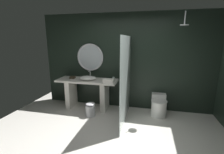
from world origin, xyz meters
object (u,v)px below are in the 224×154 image
at_px(tumbler_cup, 113,79).
at_px(round_wall_mirror, 90,57).
at_px(vessel_sink, 88,78).
at_px(toilet, 159,106).
at_px(rain_shower_head, 184,24).
at_px(waste_bin, 90,109).
at_px(tissue_box, 73,77).
at_px(folded_hand_towel, 109,81).

relative_size(tumbler_cup, round_wall_mirror, 0.14).
relative_size(vessel_sink, round_wall_mirror, 0.61).
height_order(tumbler_cup, toilet, tumbler_cup).
distance_m(rain_shower_head, toilet, 2.04).
bearing_deg(toilet, vessel_sink, -179.27).
distance_m(tumbler_cup, waste_bin, 0.99).
bearing_deg(tumbler_cup, tissue_box, 179.71).
xyz_separation_m(tissue_box, rain_shower_head, (2.79, -0.15, 1.38)).
bearing_deg(vessel_sink, waste_bin, -64.24).
relative_size(rain_shower_head, toilet, 0.49).
relative_size(vessel_sink, rain_shower_head, 1.58).
bearing_deg(waste_bin, rain_shower_head, 9.28).
height_order(rain_shower_head, folded_hand_towel, rain_shower_head).
bearing_deg(toilet, tumbler_cup, 178.99).
relative_size(tumbler_cup, toilet, 0.17).
bearing_deg(round_wall_mirror, vessel_sink, -83.69).
relative_size(round_wall_mirror, folded_hand_towel, 2.82).
bearing_deg(tissue_box, toilet, -0.65).
bearing_deg(vessel_sink, round_wall_mirror, 96.31).
bearing_deg(waste_bin, vessel_sink, 115.76).
height_order(tumbler_cup, tissue_box, tumbler_cup).
distance_m(rain_shower_head, folded_hand_towel, 2.15).
bearing_deg(tissue_box, folded_hand_towel, -11.57).
relative_size(toilet, waste_bin, 1.71).
distance_m(tumbler_cup, rain_shower_head, 2.11).
bearing_deg(waste_bin, tumbler_cup, 44.63).
relative_size(vessel_sink, tumbler_cup, 4.51).
relative_size(vessel_sink, folded_hand_towel, 1.72).
bearing_deg(folded_hand_towel, tumbler_cup, 73.85).
relative_size(tissue_box, folded_hand_towel, 0.47).
distance_m(tissue_box, round_wall_mirror, 0.75).
relative_size(tissue_box, toilet, 0.22).
height_order(tumbler_cup, rain_shower_head, rain_shower_head).
xyz_separation_m(toilet, folded_hand_towel, (-1.27, -0.20, 0.63)).
relative_size(vessel_sink, waste_bin, 1.34).
distance_m(vessel_sink, toilet, 2.01).
bearing_deg(waste_bin, round_wall_mirror, 108.35).
bearing_deg(rain_shower_head, round_wall_mirror, 170.34).
xyz_separation_m(round_wall_mirror, rain_shower_head, (2.34, -0.40, 0.83)).
relative_size(round_wall_mirror, rain_shower_head, 2.60).
relative_size(round_wall_mirror, waste_bin, 2.19).
height_order(round_wall_mirror, folded_hand_towel, round_wall_mirror).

